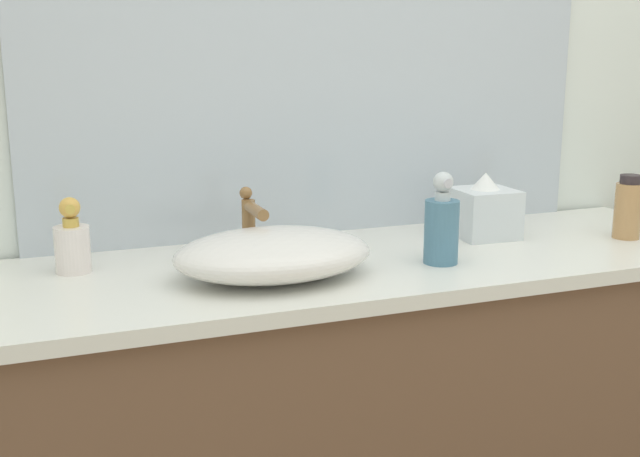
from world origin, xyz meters
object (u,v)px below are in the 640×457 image
soap_dispenser (442,226)px  perfume_bottle (628,208)px  lotion_bottle (72,243)px  tissue_box (484,210)px  sink_basin (273,254)px

soap_dispenser → perfume_bottle: bearing=4.2°
lotion_bottle → tissue_box: 0.95m
soap_dispenser → perfume_bottle: size_ratio=1.28×
sink_basin → perfume_bottle: bearing=0.9°
lotion_bottle → perfume_bottle: size_ratio=1.01×
perfume_bottle → tissue_box: bearing=156.6°
soap_dispenser → tissue_box: bearing=38.9°
soap_dispenser → perfume_bottle: 0.53m
perfume_bottle → tissue_box: (-0.31, 0.14, -0.01)m
lotion_bottle → perfume_bottle: 1.27m
lotion_bottle → perfume_bottle: (1.26, -0.17, 0.01)m
lotion_bottle → tissue_box: (0.95, -0.03, 0.00)m
soap_dispenser → tissue_box: soap_dispenser is taller
soap_dispenser → sink_basin: bearing=175.9°
perfume_bottle → sink_basin: bearing=-179.1°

